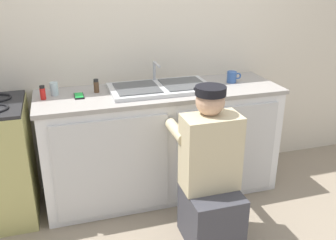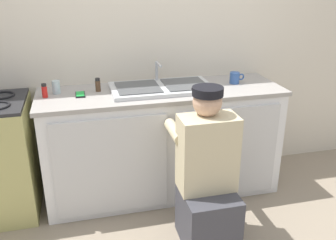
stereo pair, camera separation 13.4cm
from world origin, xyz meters
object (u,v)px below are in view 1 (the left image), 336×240
cell_phone (79,96)px  spice_bottle_pepper (96,86)px  coffee_mug (232,77)px  sink_double_basin (161,87)px  plumber_person (210,180)px  water_glass (54,89)px  spice_bottle_red (43,93)px

cell_phone → spice_bottle_pepper: bearing=26.0°
coffee_mug → spice_bottle_pepper: bearing=177.2°
sink_double_basin → plumber_person: (0.15, -0.71, -0.46)m
spice_bottle_pepper → coffee_mug: (1.12, -0.05, -0.00)m
cell_phone → water_glass: (-0.17, 0.09, 0.04)m
cell_phone → spice_bottle_pepper: 0.16m
sink_double_basin → spice_bottle_pepper: sink_double_basin is taller
cell_phone → water_glass: bearing=152.9°
coffee_mug → spice_bottle_red: bearing=-179.9°
sink_double_basin → spice_bottle_pepper: (-0.49, 0.08, 0.03)m
sink_double_basin → plumber_person: plumber_person is taller
sink_double_basin → spice_bottle_red: (-0.89, 0.02, 0.03)m
spice_bottle_pepper → coffee_mug: bearing=-2.8°
spice_bottle_red → spice_bottle_pepper: bearing=8.4°
spice_bottle_pepper → water_glass: spice_bottle_pepper is taller
spice_bottle_pepper → spice_bottle_red: bearing=-171.6°
water_glass → spice_bottle_red: spice_bottle_red is taller
sink_double_basin → spice_bottle_red: sink_double_basin is taller
plumber_person → cell_phone: plumber_person is taller
water_glass → sink_double_basin: bearing=-7.0°
plumber_person → water_glass: bearing=139.8°
coffee_mug → spice_bottle_red: 1.52m
plumber_person → coffee_mug: (0.48, 0.73, 0.49)m
plumber_person → spice_bottle_red: size_ratio=10.52×
coffee_mug → spice_bottle_red: (-1.52, -0.00, 0.00)m
plumber_person → cell_phone: size_ratio=7.89×
plumber_person → water_glass: plumber_person is taller
sink_double_basin → coffee_mug: sink_double_basin is taller
plumber_person → coffee_mug: bearing=56.5°
water_glass → spice_bottle_red: 0.11m
spice_bottle_red → water_glass: bearing=43.9°
spice_bottle_red → sink_double_basin: bearing=-1.3°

